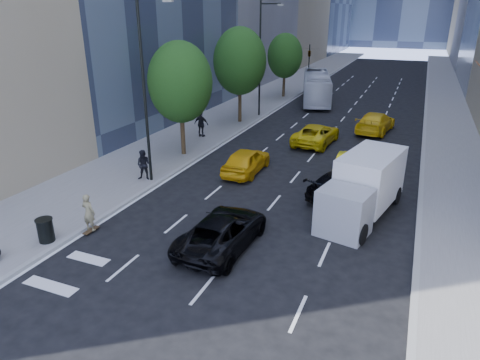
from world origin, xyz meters
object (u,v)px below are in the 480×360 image
at_px(trash_can, 46,231).
at_px(skateboarder, 89,215).
at_px(black_sedan_mercedes, 345,184).
at_px(city_bus, 317,87).
at_px(box_truck, 364,187).
at_px(black_sedan_lincoln, 223,231).

bearing_deg(trash_can, skateboarder, 57.11).
height_order(black_sedan_mercedes, trash_can, black_sedan_mercedes).
relative_size(city_bus, box_truck, 1.75).
xyz_separation_m(black_sedan_lincoln, trash_can, (-6.98, -2.74, -0.08)).
height_order(black_sedan_mercedes, box_truck, box_truck).
distance_m(city_bus, trash_can, 34.93).
xyz_separation_m(black_sedan_lincoln, box_truck, (4.96, 5.27, 0.77)).
bearing_deg(box_truck, skateboarder, -137.00).
xyz_separation_m(black_sedan_lincoln, black_sedan_mercedes, (3.82, 7.23, 0.01)).
bearing_deg(trash_can, black_sedan_mercedes, 42.69).
bearing_deg(city_bus, black_sedan_mercedes, -87.96).
bearing_deg(skateboarder, city_bus, -93.61).
relative_size(skateboarder, trash_can, 1.76).
relative_size(skateboarder, black_sedan_lincoln, 0.33).
xyz_separation_m(black_sedan_mercedes, trash_can, (-10.80, -9.96, -0.10)).
height_order(black_sedan_lincoln, box_truck, box_truck).
xyz_separation_m(city_bus, box_truck, (8.54, -26.74, -0.09)).
height_order(skateboarder, box_truck, box_truck).
xyz_separation_m(skateboarder, black_sedan_mercedes, (9.80, 8.42, -0.13)).
bearing_deg(city_bus, box_truck, -86.87).
xyz_separation_m(black_sedan_mercedes, box_truck, (1.14, -1.95, 0.76)).
xyz_separation_m(black_sedan_mercedes, city_bus, (-7.40, 24.79, 0.85)).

